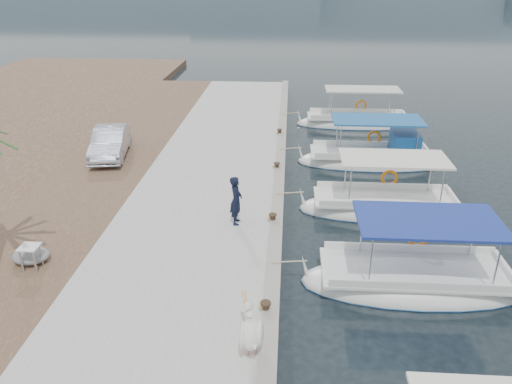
# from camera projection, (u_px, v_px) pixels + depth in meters

# --- Properties ---
(ground) EXTENTS (400.00, 400.00, 0.00)m
(ground) POSITION_uv_depth(u_px,v_px,m) (281.00, 258.00, 16.21)
(ground) COLOR black
(ground) RESTS_ON ground
(concrete_quay) EXTENTS (6.00, 40.00, 0.50)m
(concrete_quay) POSITION_uv_depth(u_px,v_px,m) (212.00, 187.00, 20.84)
(concrete_quay) COLOR #A5A49F
(concrete_quay) RESTS_ON ground
(quay_curb) EXTENTS (0.44, 40.00, 0.12)m
(quay_curb) POSITION_uv_depth(u_px,v_px,m) (279.00, 182.00, 20.54)
(quay_curb) COLOR gray
(quay_curb) RESTS_ON concrete_quay
(cobblestone_strip) EXTENTS (4.00, 40.00, 0.50)m
(cobblestone_strip) POSITION_uv_depth(u_px,v_px,m) (96.00, 184.00, 21.14)
(cobblestone_strip) COLOR #51382B
(cobblestone_strip) RESTS_ON ground
(fishing_caique_b) EXTENTS (6.67, 2.53, 2.83)m
(fishing_caique_b) POSITION_uv_depth(u_px,v_px,m) (413.00, 283.00, 14.71)
(fishing_caique_b) COLOR silver
(fishing_caique_b) RESTS_ON ground
(fishing_caique_c) EXTENTS (6.57, 2.22, 2.83)m
(fishing_caique_c) POSITION_uv_depth(u_px,v_px,m) (384.00, 209.00, 19.22)
(fishing_caique_c) COLOR silver
(fishing_caique_c) RESTS_ON ground
(fishing_caique_d) EXTENTS (6.92, 2.34, 2.83)m
(fishing_caique_d) POSITION_uv_depth(u_px,v_px,m) (372.00, 160.00, 23.91)
(fishing_caique_d) COLOR silver
(fishing_caique_d) RESTS_ON ground
(fishing_caique_e) EXTENTS (7.18, 2.06, 2.83)m
(fishing_caique_e) POSITION_uv_depth(u_px,v_px,m) (357.00, 124.00, 29.73)
(fishing_caique_e) COLOR silver
(fishing_caique_e) RESTS_ON ground
(mooring_bollards) EXTENTS (0.28, 20.28, 0.33)m
(mooring_bollards) POSITION_uv_depth(u_px,v_px,m) (273.00, 218.00, 17.31)
(mooring_bollards) COLOR black
(mooring_bollards) RESTS_ON concrete_quay
(pelican) EXTENTS (0.69, 1.46, 1.13)m
(pelican) POSITION_uv_depth(u_px,v_px,m) (251.00, 332.00, 11.28)
(pelican) COLOR tan
(pelican) RESTS_ON concrete_quay
(fisherman) EXTENTS (0.41, 0.63, 1.73)m
(fisherman) POSITION_uv_depth(u_px,v_px,m) (236.00, 200.00, 17.01)
(fisherman) COLOR black
(fisherman) RESTS_ON concrete_quay
(parked_car) EXTENTS (2.09, 4.25, 1.34)m
(parked_car) POSITION_uv_depth(u_px,v_px,m) (110.00, 142.00, 23.28)
(parked_car) COLOR silver
(parked_car) RESTS_ON cobblestone_strip
(tarp_bundle) EXTENTS (1.10, 0.90, 0.40)m
(tarp_bundle) POSITION_uv_depth(u_px,v_px,m) (31.00, 256.00, 15.00)
(tarp_bundle) COLOR gray
(tarp_bundle) RESTS_ON cobblestone_strip
(folding_table) EXTENTS (0.55, 0.55, 0.73)m
(folding_table) POSITION_uv_depth(u_px,v_px,m) (30.00, 253.00, 14.54)
(folding_table) COLOR silver
(folding_table) RESTS_ON cobblestone_strip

